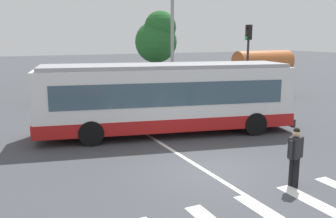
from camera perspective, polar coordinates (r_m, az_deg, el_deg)
ground_plane at (r=11.97m, az=7.28°, el=-9.53°), size 160.00×160.00×0.00m
city_transit_bus at (r=16.04m, az=-0.29°, el=1.72°), size 11.38×4.89×3.06m
pedestrian_crossing_street at (r=11.04m, az=19.07°, el=-6.55°), size 0.56×0.36×1.72m
parked_car_champagne at (r=24.83m, az=-16.54°, el=2.68°), size 2.02×4.58×1.35m
parked_car_silver at (r=25.51m, az=-10.19°, el=3.17°), size 2.36×4.69×1.35m
parked_car_white at (r=26.52m, az=-4.96°, el=3.60°), size 2.27×4.66×1.35m
parked_car_black at (r=27.17m, az=0.88°, el=3.82°), size 2.07×4.60×1.35m
traffic_light_far_corner at (r=23.26m, az=12.25°, el=8.60°), size 0.33×0.32×4.92m
bus_stop_shelter at (r=27.46m, az=14.47°, el=7.02°), size 4.51×1.54×3.25m
twin_arm_street_lamp at (r=22.22m, az=0.68°, el=16.08°), size 4.29×0.32×10.15m
background_tree_right at (r=30.92m, az=-1.68°, el=10.97°), size 3.46×3.46×6.31m
lane_center_line at (r=13.48m, az=1.74°, el=-7.05°), size 0.16×24.00×0.01m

